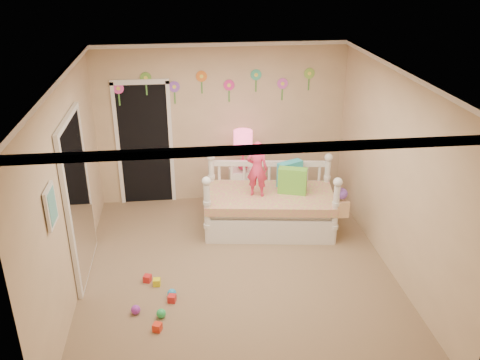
{
  "coord_description": "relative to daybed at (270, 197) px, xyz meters",
  "views": [
    {
      "loc": [
        -0.64,
        -5.58,
        3.87
      ],
      "look_at": [
        0.1,
        0.6,
        1.05
      ],
      "focal_mm": 38.12,
      "sensor_mm": 36.0,
      "label": 1
    }
  ],
  "objects": [
    {
      "name": "ceiling",
      "position": [
        -0.61,
        -1.11,
        2.08
      ],
      "size": [
        4.0,
        4.5,
        0.01
      ],
      "primitive_type": "cube",
      "color": "white",
      "rests_on": "floor"
    },
    {
      "name": "pillow_lime",
      "position": [
        0.32,
        -0.02,
        0.25
      ],
      "size": [
        0.44,
        0.28,
        0.39
      ],
      "primitive_type": "cube",
      "rotation": [
        0.0,
        0.0,
        -0.33
      ],
      "color": "#6AC83D",
      "rests_on": "daybed"
    },
    {
      "name": "floor",
      "position": [
        -0.61,
        -1.11,
        -0.52
      ],
      "size": [
        4.0,
        4.5,
        0.01
      ],
      "primitive_type": "cube",
      "color": "#7F684C",
      "rests_on": "ground"
    },
    {
      "name": "child",
      "position": [
        -0.21,
        -0.03,
        0.48
      ],
      "size": [
        0.35,
        0.29,
        0.84
      ],
      "primitive_type": "imported",
      "rotation": [
        0.0,
        0.0,
        2.83
      ],
      "color": "#F33765",
      "rests_on": "daybed"
    },
    {
      "name": "daybed",
      "position": [
        0.0,
        0.0,
        0.0
      ],
      "size": [
        2.03,
        1.28,
        1.04
      ],
      "primitive_type": null,
      "rotation": [
        0.0,
        0.0,
        -0.14
      ],
      "color": "white",
      "rests_on": "floor"
    },
    {
      "name": "right_wall",
      "position": [
        1.39,
        -1.11,
        0.78
      ],
      "size": [
        0.01,
        4.5,
        2.6
      ],
      "primitive_type": "cube",
      "color": "tan",
      "rests_on": "floor"
    },
    {
      "name": "toy_scatter",
      "position": [
        -1.7,
        -1.66,
        -0.46
      ],
      "size": [
        1.03,
        1.43,
        0.11
      ],
      "primitive_type": null,
      "rotation": [
        0.0,
        0.0,
        -0.19
      ],
      "color": "#996666",
      "rests_on": "floor"
    },
    {
      "name": "wall_picture",
      "position": [
        -2.58,
        -2.01,
        1.03
      ],
      "size": [
        0.05,
        0.34,
        0.42
      ],
      "primitive_type": "cube",
      "color": "white",
      "rests_on": "left_wall"
    },
    {
      "name": "flower_decals",
      "position": [
        -0.7,
        1.13,
        1.42
      ],
      "size": [
        3.4,
        0.02,
        0.5
      ],
      "primitive_type": null,
      "color": "#B2668C",
      "rests_on": "back_wall"
    },
    {
      "name": "back_wall",
      "position": [
        -0.61,
        1.14,
        0.78
      ],
      "size": [
        4.0,
        0.01,
        2.6
      ],
      "primitive_type": "cube",
      "color": "tan",
      "rests_on": "floor"
    },
    {
      "name": "crown_molding",
      "position": [
        -0.61,
        -1.11,
        2.05
      ],
      "size": [
        4.0,
        4.5,
        0.06
      ],
      "primitive_type": null,
      "color": "white",
      "rests_on": "ceiling"
    },
    {
      "name": "mirror_closet",
      "position": [
        -2.57,
        -0.81,
        0.53
      ],
      "size": [
        0.07,
        1.3,
        2.1
      ],
      "primitive_type": "cube",
      "color": "white",
      "rests_on": "left_wall"
    },
    {
      "name": "closet_doorway",
      "position": [
        -1.86,
        1.13,
        0.52
      ],
      "size": [
        0.9,
        0.04,
        2.07
      ],
      "primitive_type": "cube",
      "color": "black",
      "rests_on": "back_wall"
    },
    {
      "name": "table_lamp",
      "position": [
        -0.32,
        0.72,
        0.58
      ],
      "size": [
        0.3,
        0.3,
        0.65
      ],
      "color": "#DA1D4F",
      "rests_on": "nightstand"
    },
    {
      "name": "hanging_bag",
      "position": [
        0.91,
        -0.56,
        0.11
      ],
      "size": [
        0.2,
        0.16,
        0.36
      ],
      "primitive_type": null,
      "color": "beige",
      "rests_on": "daybed"
    },
    {
      "name": "pillow_turquoise",
      "position": [
        0.34,
        0.24,
        0.25
      ],
      "size": [
        0.41,
        0.29,
        0.39
      ],
      "primitive_type": "cube",
      "rotation": [
        0.0,
        0.0,
        0.44
      ],
      "color": "#29B8CF",
      "rests_on": "daybed"
    },
    {
      "name": "nightstand",
      "position": [
        -0.32,
        0.72,
        -0.18
      ],
      "size": [
        0.44,
        0.36,
        0.67
      ],
      "primitive_type": "cube",
      "rotation": [
        0.0,
        0.0,
        0.13
      ],
      "color": "white",
      "rests_on": "floor"
    },
    {
      "name": "left_wall",
      "position": [
        -2.61,
        -1.11,
        0.78
      ],
      "size": [
        0.01,
        4.5,
        2.6
      ],
      "primitive_type": "cube",
      "color": "tan",
      "rests_on": "floor"
    }
  ]
}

